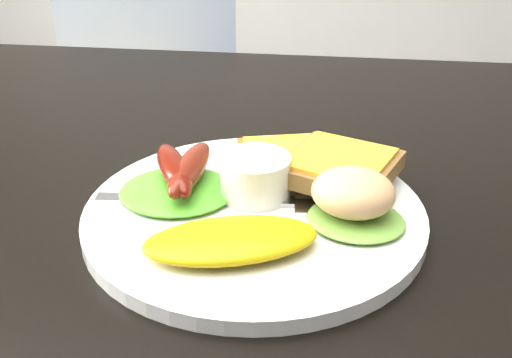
{
  "coord_description": "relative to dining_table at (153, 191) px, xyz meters",
  "views": [
    {
      "loc": [
        0.16,
        -0.48,
        1.0
      ],
      "look_at": [
        0.11,
        -0.06,
        0.78
      ],
      "focal_mm": 42.0,
      "sensor_mm": 36.0,
      "label": 1
    }
  ],
  "objects": [
    {
      "name": "dining_chair",
      "position": [
        -0.31,
        0.78,
        -0.28
      ],
      "size": [
        0.58,
        0.58,
        0.05
      ],
      "primitive_type": "cube",
      "rotation": [
        0.0,
        0.0,
        0.4
      ],
      "color": "tan",
      "rests_on": "ground"
    },
    {
      "name": "lettuce_right",
      "position": [
        0.19,
        -0.08,
        0.04
      ],
      "size": [
        0.09,
        0.08,
        0.01
      ],
      "primitive_type": "ellipsoid",
      "rotation": [
        0.0,
        0.0,
        -0.21
      ],
      "color": "#5E9330",
      "rests_on": "plate"
    },
    {
      "name": "omelette",
      "position": [
        0.1,
        -0.13,
        0.04
      ],
      "size": [
        0.13,
        0.09,
        0.02
      ],
      "primitive_type": "ellipsoid",
      "rotation": [
        0.0,
        0.0,
        0.31
      ],
      "color": "gold",
      "rests_on": "plate"
    },
    {
      "name": "dining_table",
      "position": [
        0.0,
        0.0,
        0.0
      ],
      "size": [
        1.2,
        0.8,
        0.04
      ],
      "primitive_type": "cube",
      "color": "black",
      "rests_on": "ground"
    },
    {
      "name": "sausage_b",
      "position": [
        0.05,
        -0.05,
        0.05
      ],
      "size": [
        0.03,
        0.1,
        0.02
      ],
      "primitive_type": "ellipsoid",
      "rotation": [
        0.0,
        0.0,
        -0.06
      ],
      "color": "brown",
      "rests_on": "lettuce_left"
    },
    {
      "name": "fork",
      "position": [
        0.06,
        -0.07,
        0.03
      ],
      "size": [
        0.16,
        0.03,
        0.0
      ],
      "primitive_type": "cube",
      "rotation": [
        0.0,
        0.0,
        0.09
      ],
      "color": "#ADAFB7",
      "rests_on": "plate"
    },
    {
      "name": "toast_a",
      "position": [
        0.13,
        0.0,
        0.04
      ],
      "size": [
        0.1,
        0.1,
        0.01
      ],
      "primitive_type": "cube",
      "rotation": [
        0.0,
        0.0,
        0.26
      ],
      "color": "olive",
      "rests_on": "plate"
    },
    {
      "name": "potato_salad",
      "position": [
        0.18,
        -0.08,
        0.06
      ],
      "size": [
        0.07,
        0.07,
        0.03
      ],
      "primitive_type": "ellipsoid",
      "rotation": [
        0.0,
        0.0,
        -0.15
      ],
      "color": "beige",
      "rests_on": "lettuce_right"
    },
    {
      "name": "toast_b",
      "position": [
        0.17,
        -0.03,
        0.05
      ],
      "size": [
        0.11,
        0.11,
        0.01
      ],
      "primitive_type": "cube",
      "rotation": [
        0.0,
        0.0,
        -0.38
      ],
      "color": "#996037",
      "rests_on": "toast_a"
    },
    {
      "name": "lettuce_left",
      "position": [
        0.04,
        -0.06,
        0.04
      ],
      "size": [
        0.1,
        0.09,
        0.01
      ],
      "primitive_type": "ellipsoid",
      "rotation": [
        0.0,
        0.0,
        0.1
      ],
      "color": "#3F981F",
      "rests_on": "plate"
    },
    {
      "name": "sausage_a",
      "position": [
        0.04,
        -0.05,
        0.05
      ],
      "size": [
        0.06,
        0.09,
        0.02
      ],
      "primitive_type": "ellipsoid",
      "rotation": [
        0.0,
        0.0,
        0.45
      ],
      "color": "#681A08",
      "rests_on": "lettuce_left"
    },
    {
      "name": "plate",
      "position": [
        0.11,
        -0.07,
        0.03
      ],
      "size": [
        0.27,
        0.27,
        0.01
      ],
      "primitive_type": "cylinder",
      "color": "white",
      "rests_on": "dining_table"
    },
    {
      "name": "ramekin",
      "position": [
        0.1,
        -0.05,
        0.05
      ],
      "size": [
        0.07,
        0.07,
        0.03
      ],
      "primitive_type": "cylinder",
      "rotation": [
        0.0,
        0.0,
        -0.34
      ],
      "color": "white",
      "rests_on": "plate"
    }
  ]
}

